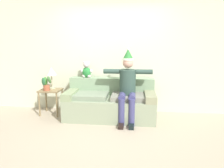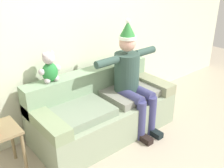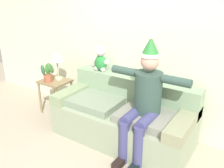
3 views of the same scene
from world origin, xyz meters
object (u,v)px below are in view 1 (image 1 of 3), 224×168
at_px(couch, 110,102).
at_px(candle_tall, 44,82).
at_px(person_seated, 127,84).
at_px(potted_plant, 46,84).
at_px(side_table, 51,94).
at_px(teddy_bear, 87,70).
at_px(table_lamp, 51,72).

height_order(couch, candle_tall, candle_tall).
bearing_deg(person_seated, potted_plant, 176.49).
bearing_deg(candle_tall, potted_plant, -40.88).
bearing_deg(potted_plant, couch, 2.09).
distance_m(side_table, potted_plant, 0.28).
distance_m(potted_plant, candle_tall, 0.11).
xyz_separation_m(couch, potted_plant, (-1.43, -0.05, 0.40)).
bearing_deg(teddy_bear, potted_plant, -159.41).
height_order(couch, person_seated, person_seated).
height_order(side_table, candle_tall, candle_tall).
height_order(couch, potted_plant, potted_plant).
relative_size(person_seated, table_lamp, 3.07).
relative_size(couch, table_lamp, 3.84).
distance_m(table_lamp, potted_plant, 0.30).
relative_size(teddy_bear, table_lamp, 0.76).
bearing_deg(couch, person_seated, -23.28).
height_order(teddy_bear, side_table, teddy_bear).
bearing_deg(couch, candle_tall, 179.28).
height_order(potted_plant, candle_tall, potted_plant).
distance_m(couch, teddy_bear, 0.93).
height_order(side_table, table_lamp, table_lamp).
bearing_deg(potted_plant, candle_tall, 139.12).
distance_m(side_table, table_lamp, 0.50).
distance_m(teddy_bear, side_table, 0.99).
xyz_separation_m(teddy_bear, potted_plant, (-0.84, -0.32, -0.27)).
relative_size(person_seated, potted_plant, 4.44).
distance_m(couch, side_table, 1.38).
bearing_deg(teddy_bear, couch, -24.55).
height_order(couch, side_table, couch).
bearing_deg(side_table, person_seated, -6.55).
bearing_deg(table_lamp, side_table, -96.38).
relative_size(side_table, candle_tall, 2.10).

